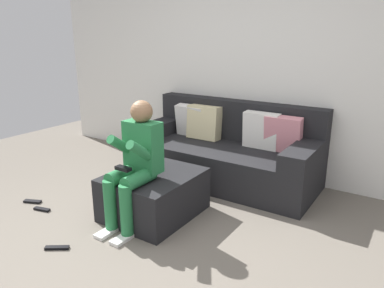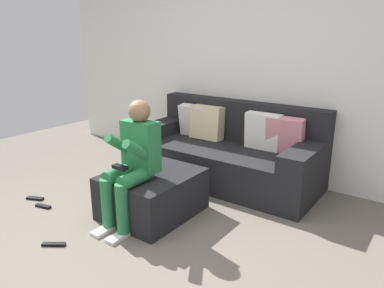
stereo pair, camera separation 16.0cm
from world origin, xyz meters
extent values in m
plane|color=#6B6359|center=(0.00, 0.00, 0.00)|extent=(7.86, 7.86, 0.00)
cube|color=silver|center=(0.00, 2.40, 1.39)|extent=(6.05, 0.10, 2.78)
cube|color=black|center=(-0.10, 1.90, 0.21)|extent=(2.09, 0.89, 0.42)
cube|color=black|center=(-0.10, 2.25, 0.65)|extent=(2.09, 0.20, 0.47)
cube|color=black|center=(-1.01, 1.90, 0.50)|extent=(0.26, 0.89, 0.17)
cube|color=black|center=(0.82, 1.90, 0.50)|extent=(0.26, 0.89, 0.17)
cube|color=white|center=(-0.65, 2.08, 0.61)|extent=(0.38, 0.18, 0.40)
cube|color=beige|center=(-0.45, 2.06, 0.62)|extent=(0.40, 0.20, 0.41)
cube|color=pink|center=(0.52, 2.08, 0.61)|extent=(0.39, 0.18, 0.40)
cube|color=white|center=(0.27, 2.08, 0.62)|extent=(0.40, 0.15, 0.40)
cube|color=black|center=(-0.24, 0.83, 0.20)|extent=(0.72, 0.84, 0.40)
cube|color=#26723F|center=(-0.26, 0.73, 0.69)|extent=(0.33, 0.17, 0.45)
sphere|color=#8C6647|center=(-0.26, 0.73, 1.00)|extent=(0.19, 0.19, 0.19)
cylinder|color=#26723F|center=(-0.35, 0.56, 0.47)|extent=(0.12, 0.34, 0.12)
cylinder|color=#26723F|center=(-0.35, 0.39, 0.25)|extent=(0.11, 0.11, 0.44)
cube|color=white|center=(-0.35, 0.33, 0.01)|extent=(0.10, 0.22, 0.03)
cylinder|color=#26723F|center=(-0.38, 0.60, 0.70)|extent=(0.08, 0.33, 0.27)
cylinder|color=#26723F|center=(-0.17, 0.56, 0.47)|extent=(0.12, 0.34, 0.12)
cylinder|color=#26723F|center=(-0.17, 0.39, 0.25)|extent=(0.11, 0.11, 0.44)
cube|color=white|center=(-0.17, 0.33, 0.01)|extent=(0.10, 0.22, 0.03)
cylinder|color=#26723F|center=(-0.14, 0.59, 0.69)|extent=(0.08, 0.36, 0.28)
cube|color=black|center=(-0.26, 0.47, 0.57)|extent=(0.14, 0.06, 0.03)
cube|color=black|center=(-0.51, -0.05, 0.01)|extent=(0.18, 0.14, 0.02)
cube|color=black|center=(-1.19, 0.29, 0.01)|extent=(0.18, 0.08, 0.02)
cube|color=black|center=(-1.42, 0.34, 0.01)|extent=(0.18, 0.12, 0.02)
camera|label=1|loc=(1.76, -1.57, 1.63)|focal=34.07mm
camera|label=2|loc=(1.89, -1.48, 1.63)|focal=34.07mm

